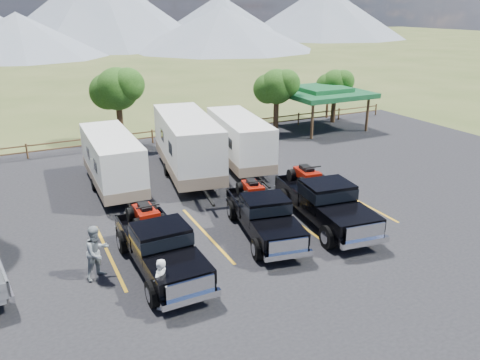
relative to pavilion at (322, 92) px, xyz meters
name	(u,v)px	position (x,y,z in m)	size (l,w,h in m)	color
ground	(299,269)	(-13.00, -17.00, -2.79)	(320.00, 320.00, 0.00)	#3C4B20
asphalt_lot	(260,235)	(-13.00, -14.00, -2.77)	(44.00, 34.00, 0.04)	black
stall_lines	(249,225)	(-13.00, -13.00, -2.74)	(12.12, 5.50, 0.01)	#BE8916
tree_ne_a	(276,87)	(-4.03, 0.01, 0.69)	(3.11, 2.92, 4.76)	black
tree_ne_b	(335,84)	(1.98, 1.01, 0.34)	(2.77, 2.59, 4.27)	black
tree_north	(117,89)	(-15.03, 2.02, 1.05)	(3.46, 3.24, 5.25)	black
rail_fence	(180,132)	(-11.00, 1.50, -2.18)	(36.12, 0.12, 1.00)	brown
pavilion	(322,92)	(0.00, 0.00, 0.00)	(6.20, 6.20, 3.22)	brown
rig_left	(160,244)	(-17.51, -14.78, -1.78)	(2.19, 6.05, 2.01)	black
rig_center	(263,213)	(-12.84, -13.98, -1.82)	(2.86, 5.99, 1.92)	black
rig_right	(324,200)	(-9.93, -14.15, -1.71)	(2.90, 6.63, 2.15)	black
trailer_left	(112,161)	(-17.27, -6.11, -1.25)	(2.29, 8.24, 2.87)	silver
trailer_center	(187,145)	(-13.11, -5.86, -1.00)	(3.67, 9.69, 3.35)	silver
trailer_right	(239,141)	(-9.81, -5.63, -1.22)	(3.17, 8.46, 2.93)	silver
person_a	(161,284)	(-18.18, -17.05, -1.89)	(0.62, 0.41, 1.71)	silver
person_b	(97,252)	(-19.60, -14.36, -1.77)	(0.95, 0.74, 1.95)	gray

